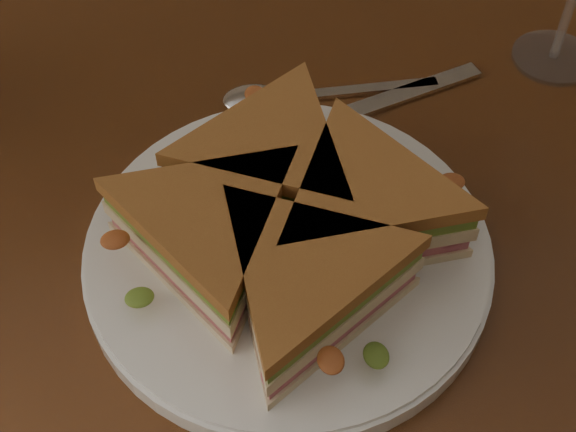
{
  "coord_description": "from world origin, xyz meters",
  "views": [
    {
      "loc": [
        -0.02,
        -0.38,
        1.22
      ],
      "look_at": [
        0.04,
        -0.05,
        0.8
      ],
      "focal_mm": 50.0,
      "sensor_mm": 36.0,
      "label": 1
    }
  ],
  "objects": [
    {
      "name": "sandwich_wedges",
      "position": [
        0.04,
        -0.05,
        0.8
      ],
      "size": [
        0.27,
        0.27,
        0.06
      ],
      "color": "beige",
      "rests_on": "plate"
    },
    {
      "name": "knife",
      "position": [
        0.12,
        0.08,
        0.75
      ],
      "size": [
        0.21,
        0.07,
        0.0
      ],
      "rotation": [
        0.0,
        0.0,
        0.27
      ],
      "color": "silver",
      "rests_on": "table"
    },
    {
      "name": "plate",
      "position": [
        0.04,
        -0.05,
        0.76
      ],
      "size": [
        0.29,
        0.29,
        0.02
      ],
      "primitive_type": "cylinder",
      "color": "white",
      "rests_on": "table"
    },
    {
      "name": "spoon",
      "position": [
        0.06,
        0.11,
        0.75
      ],
      "size": [
        0.18,
        0.03,
        0.01
      ],
      "rotation": [
        0.0,
        0.0,
        -0.03
      ],
      "color": "silver",
      "rests_on": "table"
    },
    {
      "name": "crisps_mound",
      "position": [
        0.04,
        -0.05,
        0.79
      ],
      "size": [
        0.09,
        0.09,
        0.05
      ],
      "primitive_type": null,
      "color": "#CC641A",
      "rests_on": "plate"
    },
    {
      "name": "table",
      "position": [
        0.0,
        0.0,
        0.65
      ],
      "size": [
        1.2,
        0.8,
        0.75
      ],
      "color": "#371B0C",
      "rests_on": "ground"
    }
  ]
}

